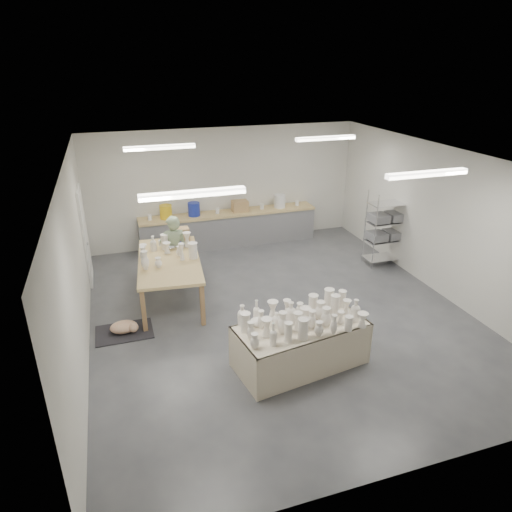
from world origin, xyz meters
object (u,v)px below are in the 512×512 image
object	(u,v)px
work_table	(170,257)
potter	(174,251)
drying_table	(300,341)
red_stool	(174,268)

from	to	relation	value
work_table	potter	size ratio (longest dim) A/B	1.57
drying_table	red_stool	world-z (taller)	drying_table
drying_table	potter	bearing A→B (deg)	104.01
work_table	potter	distance (m)	0.52
work_table	red_stool	bearing A→B (deg)	83.85
work_table	red_stool	distance (m)	0.99
work_table	drying_table	bearing A→B (deg)	-55.43
drying_table	work_table	bearing A→B (deg)	109.75
drying_table	potter	size ratio (longest dim) A/B	1.38
potter	red_stool	distance (m)	0.59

